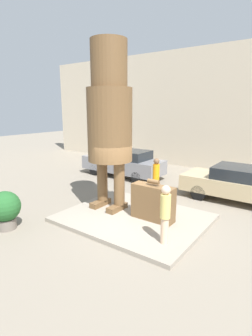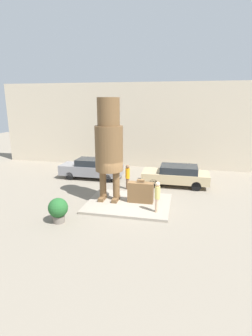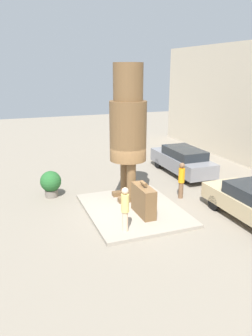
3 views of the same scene
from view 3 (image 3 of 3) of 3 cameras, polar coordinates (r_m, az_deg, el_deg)
name	(u,v)px [view 3 (image 3 of 3)]	position (r m, az deg, el deg)	size (l,w,h in m)	color
ground_plane	(133,211)	(13.93, 1.28, -7.55)	(60.00, 60.00, 0.00)	gray
pedestal	(133,210)	(13.91, 1.28, -7.30)	(4.75, 3.82, 0.14)	gray
statue_figure	(128,123)	(14.05, 0.35, 7.93)	(1.59, 1.59, 5.88)	brown
giant_suitcase	(143,200)	(13.14, 3.06, -5.63)	(1.47, 0.49, 1.39)	brown
tourist	(125,207)	(11.69, -0.16, -6.89)	(0.28, 0.28, 1.67)	beige
parked_car_grey	(182,160)	(18.81, 9.78, 1.36)	(4.74, 1.71, 1.53)	gray
planter_pot	(51,183)	(15.62, -12.97, -2.51)	(0.97, 0.97, 1.25)	#70665B
worker_hivis	(181,179)	(15.22, 9.63, -1.88)	(0.29, 0.29, 1.70)	brown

